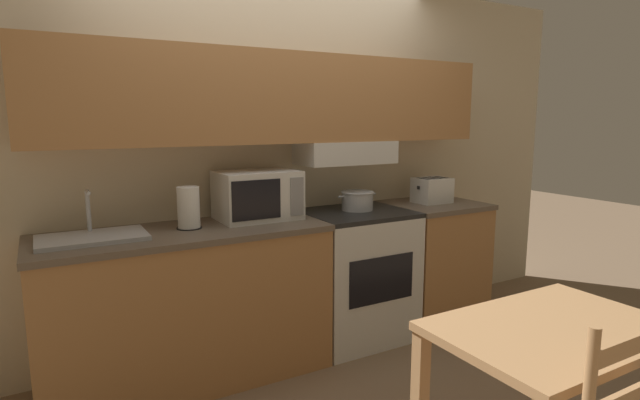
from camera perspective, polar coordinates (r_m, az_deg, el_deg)
The scene contains 11 objects.
ground_plane at distance 3.81m, azimuth -5.00°, elevation -14.99°, with size 16.00×16.00×0.00m, color #7F664C.
wall_back at distance 3.43m, azimuth -4.70°, elevation 7.50°, with size 5.48×0.38×2.55m.
lower_counter_main at distance 3.14m, azimuth -14.85°, elevation -11.55°, with size 1.66×0.64×0.92m.
lower_counter_right_stub at distance 4.04m, azimuth 12.65°, elevation -6.78°, with size 0.69×0.64×0.92m.
stove_range at distance 3.61m, azimuth 4.09°, elevation -8.50°, with size 0.73×0.63×0.92m.
cooking_pot at distance 3.53m, azimuth 4.29°, elevation 0.00°, with size 0.31×0.23×0.13m.
microwave at distance 3.22m, azimuth -7.17°, elevation 0.57°, with size 0.51×0.37×0.31m.
toaster at distance 3.93m, azimuth 12.67°, elevation 1.12°, with size 0.27×0.21×0.19m.
sink_basin at distance 2.93m, azimuth -24.59°, elevation -3.83°, with size 0.55×0.34×0.26m.
paper_towel_roll at distance 3.02m, azimuth -14.79°, elevation -0.87°, with size 0.15×0.15×0.25m.
dining_table at distance 2.30m, azimuth 25.02°, elevation -15.76°, with size 0.95×0.64×0.75m.
Camera 1 is at (-1.43, -3.17, 1.57)m, focal length 28.00 mm.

